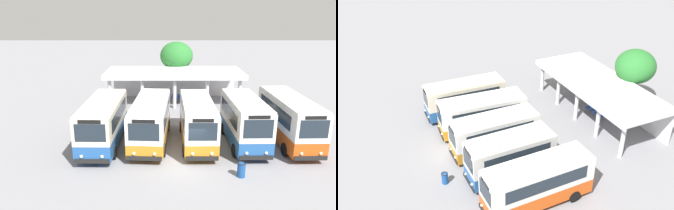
{
  "view_description": "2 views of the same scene",
  "coord_description": "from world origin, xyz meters",
  "views": [
    {
      "loc": [
        -1.01,
        -18.33,
        9.34
      ],
      "look_at": [
        -0.9,
        4.92,
        2.41
      ],
      "focal_mm": 33.6,
      "sensor_mm": 36.0,
      "label": 1
    },
    {
      "loc": [
        24.42,
        -6.45,
        18.7
      ],
      "look_at": [
        -1.86,
        5.49,
        2.26
      ],
      "focal_mm": 39.96,
      "sensor_mm": 36.0,
      "label": 2
    }
  ],
  "objects": [
    {
      "name": "ground_plane",
      "position": [
        0.0,
        0.0,
        0.0
      ],
      "size": [
        180.0,
        180.0,
        0.0
      ],
      "primitive_type": "plane",
      "color": "gray"
    },
    {
      "name": "city_bus_nearest_orange",
      "position": [
        -5.64,
        2.91,
        1.83
      ],
      "size": [
        2.51,
        7.61,
        3.31
      ],
      "color": "black",
      "rests_on": "ground"
    },
    {
      "name": "city_bus_second_in_row",
      "position": [
        -2.27,
        3.36,
        1.77
      ],
      "size": [
        2.83,
        7.84,
        3.2
      ],
      "color": "black",
      "rests_on": "ground"
    },
    {
      "name": "city_bus_middle_cream",
      "position": [
        1.1,
        3.13,
        1.8
      ],
      "size": [
        2.33,
        7.28,
        3.26
      ],
      "color": "black",
      "rests_on": "ground"
    },
    {
      "name": "city_bus_fourth_amber",
      "position": [
        4.46,
        2.94,
        1.89
      ],
      "size": [
        2.48,
        6.73,
        3.44
      ],
      "color": "black",
      "rests_on": "ground"
    },
    {
      "name": "city_bus_fifth_blue",
      "position": [
        7.83,
        3.42,
        1.88
      ],
      "size": [
        2.49,
        7.81,
        3.42
      ],
      "color": "black",
      "rests_on": "ground"
    },
    {
      "name": "terminal_canopy",
      "position": [
        -0.36,
        14.9,
        2.62
      ],
      "size": [
        14.23,
        5.68,
        3.4
      ],
      "color": "silver",
      "rests_on": "ground"
    },
    {
      "name": "waiting_chair_end_by_column",
      "position": [
        -0.99,
        14.0,
        0.52
      ],
      "size": [
        0.44,
        0.44,
        0.86
      ],
      "color": "slate",
      "rests_on": "ground"
    },
    {
      "name": "waiting_chair_second_from_end",
      "position": [
        -0.37,
        14.1,
        0.52
      ],
      "size": [
        0.44,
        0.44,
        0.86
      ],
      "color": "slate",
      "rests_on": "ground"
    },
    {
      "name": "waiting_chair_middle_seat",
      "position": [
        0.24,
        14.05,
        0.52
      ],
      "size": [
        0.44,
        0.44,
        0.86
      ],
      "color": "slate",
      "rests_on": "ground"
    },
    {
      "name": "waiting_chair_fourth_seat",
      "position": [
        0.86,
        14.1,
        0.52
      ],
      "size": [
        0.44,
        0.44,
        0.86
      ],
      "color": "slate",
      "rests_on": "ground"
    },
    {
      "name": "roadside_tree_behind_canopy",
      "position": [
        -0.03,
        18.1,
        4.43
      ],
      "size": [
        3.79,
        3.79,
        6.06
      ],
      "color": "brown",
      "rests_on": "ground"
    },
    {
      "name": "litter_bin_apron",
      "position": [
        3.28,
        -1.78,
        0.46
      ],
      "size": [
        0.49,
        0.49,
        0.9
      ],
      "color": "#19478C",
      "rests_on": "ground"
    }
  ]
}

